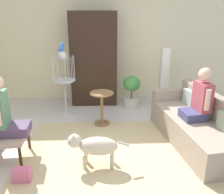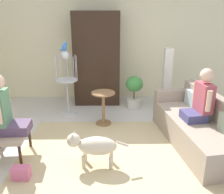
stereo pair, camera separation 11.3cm
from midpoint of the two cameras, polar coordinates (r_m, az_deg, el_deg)
ground_plane at (r=4.08m, az=-1.62°, el=-12.37°), size 7.41×7.41×0.00m
back_wall at (r=6.21m, az=-2.08°, el=12.00°), size 6.78×0.12×2.69m
area_rug at (r=4.00m, az=1.07°, el=-13.03°), size 3.14×2.39×0.01m
couch at (r=4.42m, az=18.31°, el=-6.18°), size 1.10×2.15×0.83m
person_on_couch at (r=4.20m, az=18.94°, el=-0.26°), size 0.46×0.51×0.85m
person_on_armchair at (r=3.87m, az=-24.47°, el=-2.97°), size 0.50×0.51×0.89m
round_end_table at (r=4.80m, az=-3.05°, el=-1.87°), size 0.45×0.45×0.66m
dog at (r=3.59m, az=-4.97°, el=-11.18°), size 0.88×0.30×0.53m
bird_cage_stand at (r=5.27m, az=-11.63°, el=3.99°), size 0.47×0.47×1.37m
parrot at (r=5.13m, az=-12.19°, el=11.26°), size 0.17×0.10×0.18m
potted_plant at (r=5.65m, az=3.97°, el=1.68°), size 0.39×0.39×0.75m
column_lamp at (r=5.76m, az=11.32°, el=4.28°), size 0.20×0.20×1.37m
armoire_cabinet at (r=5.85m, az=-4.78°, el=8.76°), size 1.06×0.56×2.14m
handbag at (r=3.64m, az=-20.97°, el=-16.43°), size 0.23×0.14×0.18m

